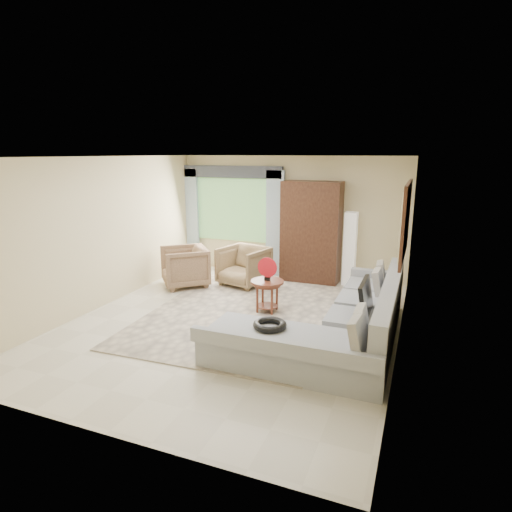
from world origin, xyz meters
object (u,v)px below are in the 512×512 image
at_px(potted_plant, 189,257).
at_px(floor_lamp, 350,249).
at_px(sectional_sofa, 344,327).
at_px(tv_screen, 366,298).
at_px(armchair_right, 244,266).
at_px(armoire, 311,232).
at_px(coffee_table, 267,296).
at_px(armchair_left, 185,267).

xyz_separation_m(potted_plant, floor_lamp, (3.71, 0.11, 0.48)).
bearing_deg(sectional_sofa, potted_plant, 145.52).
relative_size(tv_screen, potted_plant, 1.36).
bearing_deg(armchair_right, armoire, 48.23).
bearing_deg(potted_plant, coffee_table, -36.74).
distance_m(potted_plant, armoire, 3.01).
xyz_separation_m(armoire, floor_lamp, (0.80, 0.06, -0.30)).
bearing_deg(coffee_table, armchair_left, 159.24).
xyz_separation_m(coffee_table, armchair_left, (-2.07, 0.79, 0.11)).
xyz_separation_m(armchair_left, potted_plant, (-0.62, 1.23, -0.13)).
height_order(tv_screen, armchair_left, tv_screen).
relative_size(sectional_sofa, armchair_left, 3.88).
distance_m(armchair_left, armoire, 2.70).
relative_size(tv_screen, armchair_right, 0.84).
distance_m(coffee_table, armoire, 2.21).
bearing_deg(potted_plant, tv_screen, -32.08).
xyz_separation_m(tv_screen, potted_plant, (-4.41, 2.76, -0.45)).
bearing_deg(armchair_left, floor_lamp, 72.61).
bearing_deg(armchair_left, armchair_right, 72.95).
distance_m(sectional_sofa, coffee_table, 1.67).
relative_size(tv_screen, armoire, 0.35).
relative_size(sectional_sofa, potted_plant, 6.35).
relative_size(sectional_sofa, floor_lamp, 2.31).
xyz_separation_m(tv_screen, armchair_left, (-3.79, 1.54, -0.31)).
relative_size(coffee_table, armoire, 0.27).
bearing_deg(potted_plant, floor_lamp, 1.73).
bearing_deg(armoire, coffee_table, -96.00).
bearing_deg(armoire, tv_screen, -61.96).
xyz_separation_m(sectional_sofa, floor_lamp, (-0.43, 2.96, 0.47)).
bearing_deg(floor_lamp, sectional_sofa, -81.67).
relative_size(coffee_table, armchair_left, 0.63).
height_order(sectional_sofa, floor_lamp, floor_lamp).
distance_m(armchair_left, floor_lamp, 3.38).
height_order(potted_plant, armoire, armoire).
bearing_deg(tv_screen, potted_plant, 147.92).
relative_size(sectional_sofa, armoire, 1.65).
bearing_deg(armchair_left, sectional_sofa, 24.49).
distance_m(tv_screen, floor_lamp, 2.96).
height_order(coffee_table, armchair_right, armchair_right).
bearing_deg(coffee_table, armchair_right, 127.56).
bearing_deg(sectional_sofa, armchair_right, 139.07).
height_order(sectional_sofa, coffee_table, sectional_sofa).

